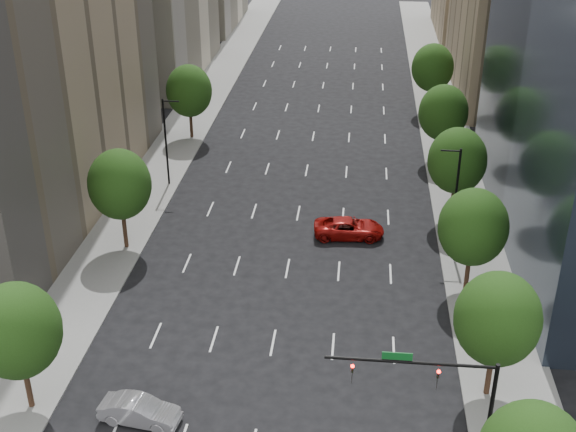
% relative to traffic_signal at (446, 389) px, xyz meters
% --- Properties ---
extents(sidewalk_left, '(6.00, 200.00, 0.15)m').
position_rel_traffic_signal_xyz_m(sidewalk_left, '(-26.03, 30.00, -5.10)').
color(sidewalk_left, slate).
rests_on(sidewalk_left, ground).
extents(sidewalk_right, '(6.00, 200.00, 0.15)m').
position_rel_traffic_signal_xyz_m(sidewalk_right, '(4.97, 30.00, -5.10)').
color(sidewalk_right, slate).
rests_on(sidewalk_right, ground).
extents(tree_right_1, '(5.20, 5.20, 8.75)m').
position_rel_traffic_signal_xyz_m(tree_right_1, '(3.47, 6.00, 0.58)').
color(tree_right_1, '#382316').
rests_on(tree_right_1, ground).
extents(tree_right_2, '(5.20, 5.20, 8.61)m').
position_rel_traffic_signal_xyz_m(tree_right_2, '(3.47, 18.00, 0.43)').
color(tree_right_2, '#382316').
rests_on(tree_right_2, ground).
extents(tree_right_3, '(5.20, 5.20, 8.89)m').
position_rel_traffic_signal_xyz_m(tree_right_3, '(3.47, 30.00, 0.72)').
color(tree_right_3, '#382316').
rests_on(tree_right_3, ground).
extents(tree_right_4, '(5.20, 5.20, 8.46)m').
position_rel_traffic_signal_xyz_m(tree_right_4, '(3.47, 44.00, 0.29)').
color(tree_right_4, '#382316').
rests_on(tree_right_4, ground).
extents(tree_right_5, '(5.20, 5.20, 8.75)m').
position_rel_traffic_signal_xyz_m(tree_right_5, '(3.47, 60.00, 0.58)').
color(tree_right_5, '#382316').
rests_on(tree_right_5, ground).
extents(tree_left_0, '(5.20, 5.20, 8.75)m').
position_rel_traffic_signal_xyz_m(tree_left_0, '(-24.53, 2.00, 0.58)').
color(tree_left_0, '#382316').
rests_on(tree_left_0, ground).
extents(tree_left_1, '(5.20, 5.20, 8.97)m').
position_rel_traffic_signal_xyz_m(tree_left_1, '(-24.53, 22.00, 0.79)').
color(tree_left_1, '#382316').
rests_on(tree_left_1, ground).
extents(tree_left_2, '(5.20, 5.20, 8.68)m').
position_rel_traffic_signal_xyz_m(tree_left_2, '(-24.53, 48.00, 0.50)').
color(tree_left_2, '#382316').
rests_on(tree_left_2, ground).
extents(streetlight_rn, '(1.70, 0.20, 9.00)m').
position_rel_traffic_signal_xyz_m(streetlight_rn, '(2.91, 25.00, -0.33)').
color(streetlight_rn, black).
rests_on(streetlight_rn, ground).
extents(streetlight_ln, '(1.70, 0.20, 9.00)m').
position_rel_traffic_signal_xyz_m(streetlight_ln, '(-23.96, 35.00, -0.33)').
color(streetlight_ln, black).
rests_on(streetlight_ln, ground).
extents(traffic_signal, '(9.12, 0.40, 7.38)m').
position_rel_traffic_signal_xyz_m(traffic_signal, '(0.00, 0.00, 0.00)').
color(traffic_signal, black).
rests_on(traffic_signal, ground).
extents(car_silver, '(5.07, 2.35, 1.61)m').
position_rel_traffic_signal_xyz_m(car_silver, '(-17.53, 1.46, -4.37)').
color(car_silver, '#A7A7AC').
rests_on(car_silver, ground).
extents(car_red_far, '(6.28, 3.21, 1.70)m').
position_rel_traffic_signal_xyz_m(car_red_far, '(-5.73, 25.94, -4.32)').
color(car_red_far, maroon).
rests_on(car_red_far, ground).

